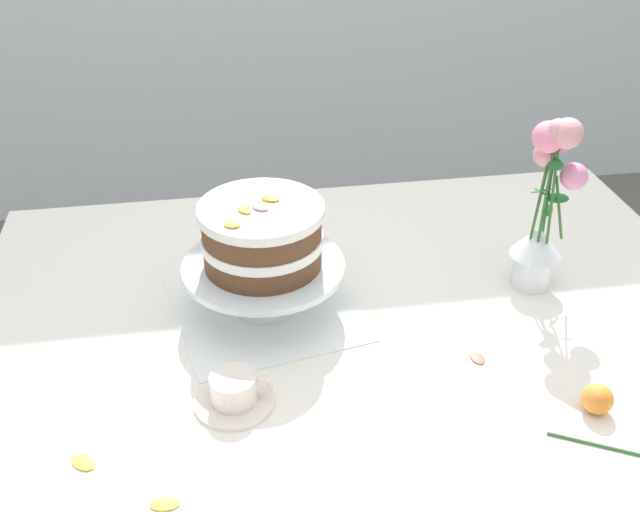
{
  "coord_description": "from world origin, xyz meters",
  "views": [
    {
      "loc": [
        -0.24,
        -1.08,
        1.55
      ],
      "look_at": [
        -0.07,
        0.01,
        0.86
      ],
      "focal_mm": 41.83,
      "sensor_mm": 36.0,
      "label": 1
    }
  ],
  "objects_px": {
    "flower_vase": "(546,205)",
    "dining_table": "(358,359)",
    "cake_stand": "(264,271)",
    "fallen_rose": "(597,400)",
    "layer_cake": "(262,235)",
    "teacup": "(234,392)"
  },
  "relations": [
    {
      "from": "fallen_rose",
      "to": "layer_cake",
      "type": "bearing_deg",
      "value": 143.76
    },
    {
      "from": "cake_stand",
      "to": "flower_vase",
      "type": "bearing_deg",
      "value": -0.4
    },
    {
      "from": "teacup",
      "to": "flower_vase",
      "type": "bearing_deg",
      "value": 21.88
    },
    {
      "from": "layer_cake",
      "to": "teacup",
      "type": "distance_m",
      "value": 0.28
    },
    {
      "from": "dining_table",
      "to": "fallen_rose",
      "type": "distance_m",
      "value": 0.44
    },
    {
      "from": "fallen_rose",
      "to": "flower_vase",
      "type": "bearing_deg",
      "value": 83.17
    },
    {
      "from": "layer_cake",
      "to": "flower_vase",
      "type": "distance_m",
      "value": 0.51
    },
    {
      "from": "dining_table",
      "to": "flower_vase",
      "type": "bearing_deg",
      "value": 9.23
    },
    {
      "from": "dining_table",
      "to": "layer_cake",
      "type": "xyz_separation_m",
      "value": [
        -0.16,
        0.06,
        0.25
      ]
    },
    {
      "from": "cake_stand",
      "to": "fallen_rose",
      "type": "height_order",
      "value": "cake_stand"
    },
    {
      "from": "layer_cake",
      "to": "flower_vase",
      "type": "xyz_separation_m",
      "value": [
        0.51,
        -0.0,
        0.02
      ]
    },
    {
      "from": "dining_table",
      "to": "layer_cake",
      "type": "bearing_deg",
      "value": 159.63
    },
    {
      "from": "fallen_rose",
      "to": "cake_stand",
      "type": "bearing_deg",
      "value": 143.75
    },
    {
      "from": "layer_cake",
      "to": "teacup",
      "type": "xyz_separation_m",
      "value": [
        -0.07,
        -0.24,
        -0.14
      ]
    },
    {
      "from": "dining_table",
      "to": "fallen_rose",
      "type": "xyz_separation_m",
      "value": [
        0.31,
        -0.29,
        0.12
      ]
    },
    {
      "from": "cake_stand",
      "to": "flower_vase",
      "type": "height_order",
      "value": "flower_vase"
    },
    {
      "from": "fallen_rose",
      "to": "dining_table",
      "type": "bearing_deg",
      "value": 137.28
    },
    {
      "from": "cake_stand",
      "to": "fallen_rose",
      "type": "relative_size",
      "value": 2.34
    },
    {
      "from": "flower_vase",
      "to": "teacup",
      "type": "height_order",
      "value": "flower_vase"
    },
    {
      "from": "dining_table",
      "to": "teacup",
      "type": "relative_size",
      "value": 11.06
    },
    {
      "from": "flower_vase",
      "to": "dining_table",
      "type": "bearing_deg",
      "value": -170.77
    },
    {
      "from": "flower_vase",
      "to": "fallen_rose",
      "type": "bearing_deg",
      "value": -96.83
    }
  ]
}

